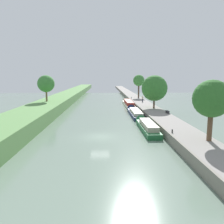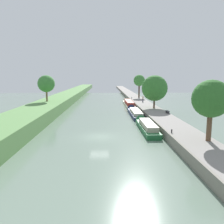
{
  "view_description": "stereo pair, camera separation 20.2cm",
  "coord_description": "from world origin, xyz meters",
  "views": [
    {
      "loc": [
        0.65,
        -29.11,
        7.99
      ],
      "look_at": [
        2.1,
        14.61,
        1.0
      ],
      "focal_mm": 35.99,
      "sensor_mm": 36.0,
      "label": 1
    },
    {
      "loc": [
        0.85,
        -29.11,
        7.99
      ],
      "look_at": [
        2.1,
        14.61,
        1.0
      ],
      "focal_mm": 35.99,
      "sensor_mm": 36.0,
      "label": 2
    }
  ],
  "objects": [
    {
      "name": "narrowboat_green",
      "position": [
        6.99,
        3.7,
        0.58
      ],
      "size": [
        1.92,
        11.39,
        1.97
      ],
      "color": "#1E6033",
      "rests_on": "ground_plane"
    },
    {
      "name": "narrowboat_cream",
      "position": [
        7.14,
        32.42,
        0.58
      ],
      "size": [
        2.03,
        15.97,
        2.1
      ],
      "color": "beige",
      "rests_on": "ground_plane"
    },
    {
      "name": "stone_quay",
      "position": [
        8.47,
        0.0,
        0.6
      ],
      "size": [
        0.25,
        260.0,
        1.21
      ],
      "color": "gray",
      "rests_on": "ground_plane"
    },
    {
      "name": "left_grassy_bank",
      "position": [
        -12.08,
        0.0,
        1.13
      ],
      "size": [
        6.98,
        260.0,
        2.26
      ],
      "color": "#5B894C",
      "rests_on": "ground_plane"
    },
    {
      "name": "tree_rightbank_near",
      "position": [
        11.81,
        -6.2,
        5.65
      ],
      "size": [
        3.95,
        3.95,
        6.5
      ],
      "color": "brown",
      "rests_on": "right_towpath"
    },
    {
      "name": "right_towpath",
      "position": [
        10.7,
        0.0,
        0.58
      ],
      "size": [
        4.22,
        260.0,
        1.16
      ],
      "color": "gray",
      "rests_on": "ground_plane"
    },
    {
      "name": "ground_plane",
      "position": [
        0.0,
        0.0,
        0.0
      ],
      "size": [
        160.0,
        160.0,
        0.0
      ],
      "primitive_type": "plane",
      "color": "slate"
    },
    {
      "name": "narrowboat_navy",
      "position": [
        6.99,
        17.16,
        0.48
      ],
      "size": [
        2.07,
        13.53,
        1.97
      ],
      "color": "#141E42",
      "rests_on": "ground_plane"
    },
    {
      "name": "person_walking",
      "position": [
        10.79,
        30.26,
        2.03
      ],
      "size": [
        0.34,
        0.34,
        1.66
      ],
      "color": "#282D42",
      "rests_on": "right_towpath"
    },
    {
      "name": "mooring_bollard_far",
      "position": [
        8.89,
        39.76,
        1.38
      ],
      "size": [
        0.16,
        0.16,
        0.45
      ],
      "color": "black",
      "rests_on": "right_towpath"
    },
    {
      "name": "mooring_bollard_near",
      "position": [
        8.89,
        -2.7,
        1.38
      ],
      "size": [
        0.16,
        0.16,
        0.45
      ],
      "color": "black",
      "rests_on": "right_towpath"
    },
    {
      "name": "tree_rightbank_midfar",
      "position": [
        11.69,
        43.4,
        6.59
      ],
      "size": [
        3.63,
        3.63,
        7.31
      ],
      "color": "#4C3828",
      "rests_on": "right_towpath"
    },
    {
      "name": "park_bench",
      "position": [
        12.36,
        11.77,
        1.51
      ],
      "size": [
        0.44,
        1.5,
        0.47
      ],
      "color": "#333338",
      "rests_on": "right_towpath"
    },
    {
      "name": "tree_leftbank_downstream",
      "position": [
        -12.66,
        22.65,
        6.29
      ],
      "size": [
        3.84,
        3.84,
        5.97
      ],
      "color": "brown",
      "rests_on": "left_grassy_bank"
    },
    {
      "name": "tree_rightbank_midnear",
      "position": [
        11.34,
        18.84,
        5.45
      ],
      "size": [
        5.51,
        5.51,
        7.05
      ],
      "color": "#4C3828",
      "rests_on": "right_towpath"
    }
  ]
}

